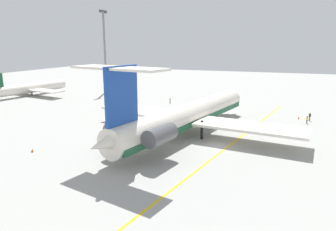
{
  "coord_description": "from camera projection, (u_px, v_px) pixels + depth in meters",
  "views": [
    {
      "loc": [
        -47.2,
        -8.91,
        16.23
      ],
      "look_at": [
        4.59,
        10.58,
        3.2
      ],
      "focal_mm": 32.32,
      "sensor_mm": 36.0,
      "label": 1
    }
  ],
  "objects": [
    {
      "name": "safety_cone_nose",
      "position": [
        299.0,
        118.0,
        67.37
      ],
      "size": [
        0.4,
        0.4,
        0.55
      ],
      "primitive_type": "cone",
      "color": "#EA590F",
      "rests_on": "ground"
    },
    {
      "name": "ground_crew_near_tail",
      "position": [
        310.0,
        116.0,
        65.54
      ],
      "size": [
        0.28,
        0.44,
        1.78
      ],
      "rotation": [
        0.0,
        0.0,
        2.86
      ],
      "color": "black",
      "rests_on": "ground"
    },
    {
      "name": "taxiway_centreline",
      "position": [
        238.0,
        139.0,
        53.08
      ],
      "size": [
        68.95,
        14.1,
        0.01
      ],
      "primitive_type": "cube",
      "rotation": [
        0.0,
        0.0,
        -0.2
      ],
      "color": "gold",
      "rests_on": "ground"
    },
    {
      "name": "ground",
      "position": [
        218.0,
        145.0,
        49.77
      ],
      "size": [
        286.52,
        286.52,
        0.0
      ],
      "primitive_type": "plane",
      "color": "#9E9E99"
    },
    {
      "name": "safety_cone_wingtip",
      "position": [
        32.0,
        150.0,
        46.65
      ],
      "size": [
        0.4,
        0.4,
        0.55
      ],
      "primitive_type": "cone",
      "color": "#EA590F",
      "rests_on": "ground"
    },
    {
      "name": "light_mast",
      "position": [
        105.0,
        48.0,
        103.43
      ],
      "size": [
        4.0,
        0.7,
        27.37
      ],
      "color": "slate",
      "rests_on": "ground"
    },
    {
      "name": "main_jetliner",
      "position": [
        185.0,
        116.0,
        54.29
      ],
      "size": [
        46.29,
        41.3,
        13.6
      ],
      "rotation": [
        0.0,
        0.0,
        -0.22
      ],
      "color": "silver",
      "rests_on": "ground"
    },
    {
      "name": "airliner_mid_left",
      "position": [
        33.0,
        88.0,
        99.23
      ],
      "size": [
        26.8,
        26.66,
        8.03
      ],
      "rotation": [
        0.0,
        0.0,
        -0.19
      ],
      "color": "silver",
      "rests_on": "ground"
    },
    {
      "name": "ground_crew_near_nose",
      "position": [
        170.0,
        100.0,
        85.05
      ],
      "size": [
        0.26,
        0.37,
        1.64
      ],
      "rotation": [
        0.0,
        0.0,
        2.64
      ],
      "color": "black",
      "rests_on": "ground"
    },
    {
      "name": "ground_crew_portside",
      "position": [
        307.0,
        119.0,
        63.33
      ],
      "size": [
        0.26,
        0.4,
        1.66
      ],
      "rotation": [
        0.0,
        0.0,
        0.37
      ],
      "color": "black",
      "rests_on": "ground"
    }
  ]
}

